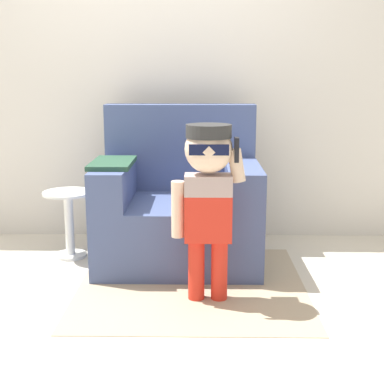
# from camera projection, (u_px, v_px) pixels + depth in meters

# --- Properties ---
(ground_plane) EXTENTS (10.00, 10.00, 0.00)m
(ground_plane) POSITION_uv_depth(u_px,v_px,m) (151.00, 267.00, 3.55)
(ground_plane) COLOR beige
(wall_back) EXTENTS (10.00, 0.05, 2.60)m
(wall_back) POSITION_uv_depth(u_px,v_px,m) (157.00, 68.00, 4.01)
(wall_back) COLOR silver
(wall_back) RESTS_ON ground_plane
(armchair) EXTENTS (1.08, 0.86, 1.04)m
(armchair) POSITION_uv_depth(u_px,v_px,m) (179.00, 207.00, 3.64)
(armchair) COLOR #475684
(armchair) RESTS_ON ground_plane
(person_child) EXTENTS (0.41, 0.30, 0.99)m
(person_child) POSITION_uv_depth(u_px,v_px,m) (208.00, 185.00, 2.90)
(person_child) COLOR red
(person_child) RESTS_ON ground_plane
(side_table) EXTENTS (0.34, 0.34, 0.47)m
(side_table) POSITION_uv_depth(u_px,v_px,m) (69.00, 218.00, 3.69)
(side_table) COLOR white
(side_table) RESTS_ON ground_plane
(rug) EXTENTS (1.35, 1.34, 0.01)m
(rug) POSITION_uv_depth(u_px,v_px,m) (192.00, 284.00, 3.24)
(rug) COLOR tan
(rug) RESTS_ON ground_plane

